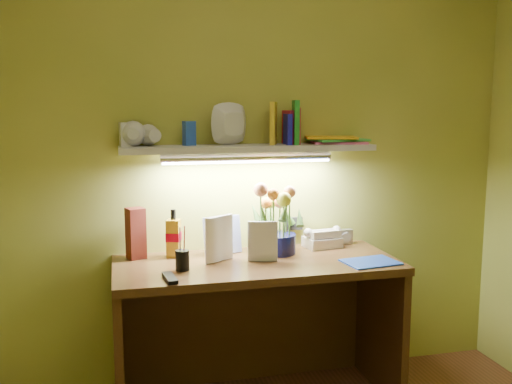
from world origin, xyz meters
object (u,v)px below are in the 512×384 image
desk (257,333)px  flower_bouquet (276,220)px  desk_clock (345,237)px  whisky_bottle (174,233)px  telephone (322,237)px

desk → flower_bouquet: size_ratio=3.92×
desk → flower_bouquet: 0.59m
desk_clock → whisky_bottle: (-0.96, -0.05, 0.08)m
desk → whisky_bottle: size_ratio=5.71×
desk → flower_bouquet: flower_bouquet is taller
desk → flower_bouquet: (0.14, 0.13, 0.55)m
whisky_bottle → desk_clock: bearing=3.2°
desk → whisky_bottle: bearing=154.4°
flower_bouquet → telephone: (0.28, 0.06, -0.12)m
desk_clock → whisky_bottle: whisky_bottle is taller
flower_bouquet → whisky_bottle: 0.53m
desk → telephone: size_ratio=7.55×
flower_bouquet → telephone: flower_bouquet is taller
desk → whisky_bottle: whisky_bottle is taller
telephone → whisky_bottle: 0.81m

